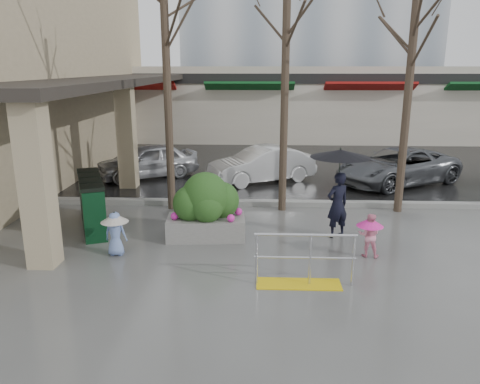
# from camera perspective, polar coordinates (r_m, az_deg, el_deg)

# --- Properties ---
(ground) EXTENTS (120.00, 120.00, 0.00)m
(ground) POSITION_cam_1_polar(r_m,az_deg,el_deg) (10.19, -0.77, -8.08)
(ground) COLOR #51514F
(ground) RESTS_ON ground
(street_asphalt) EXTENTS (120.00, 36.00, 0.01)m
(street_asphalt) POSITION_cam_1_polar(r_m,az_deg,el_deg) (31.61, 1.42, 7.81)
(street_asphalt) COLOR black
(street_asphalt) RESTS_ON ground
(curb) EXTENTS (120.00, 0.30, 0.15)m
(curb) POSITION_cam_1_polar(r_m,az_deg,el_deg) (13.93, 0.13, -1.31)
(curb) COLOR gray
(curb) RESTS_ON ground
(near_building) EXTENTS (6.00, 18.00, 8.00)m
(near_building) POSITION_cam_1_polar(r_m,az_deg,el_deg) (19.79, -27.19, 13.46)
(near_building) COLOR tan
(near_building) RESTS_ON ground
(canopy_slab) EXTENTS (2.80, 18.00, 0.25)m
(canopy_slab) POSITION_cam_1_polar(r_m,az_deg,el_deg) (18.16, -15.09, 13.38)
(canopy_slab) COLOR #2D2823
(canopy_slab) RESTS_ON pillar_front
(pillar_front) EXTENTS (0.55, 0.55, 3.50)m
(pillar_front) POSITION_cam_1_polar(r_m,az_deg,el_deg) (10.15, -23.54, 0.96)
(pillar_front) COLOR tan
(pillar_front) RESTS_ON ground
(pillar_back) EXTENTS (0.55, 0.55, 3.50)m
(pillar_back) POSITION_cam_1_polar(r_m,az_deg,el_deg) (16.14, -13.65, 6.62)
(pillar_back) COLOR tan
(pillar_back) RESTS_ON ground
(storefront_row) EXTENTS (34.00, 6.74, 4.00)m
(storefront_row) POSITION_cam_1_polar(r_m,az_deg,el_deg) (27.43, 5.57, 10.85)
(storefront_row) COLOR beige
(storefront_row) RESTS_ON ground
(handrail) EXTENTS (1.90, 0.50, 1.03)m
(handrail) POSITION_cam_1_polar(r_m,az_deg,el_deg) (8.96, 7.62, -8.96)
(handrail) COLOR yellow
(handrail) RESTS_ON ground
(tree_west) EXTENTS (3.20, 3.20, 6.80)m
(tree_west) POSITION_cam_1_polar(r_m,az_deg,el_deg) (13.24, -9.15, 19.57)
(tree_west) COLOR #382B21
(tree_west) RESTS_ON ground
(tree_midwest) EXTENTS (3.20, 3.20, 7.00)m
(tree_midwest) POSITION_cam_1_polar(r_m,az_deg,el_deg) (13.03, 5.70, 20.42)
(tree_midwest) COLOR #382B21
(tree_midwest) RESTS_ON ground
(tree_mideast) EXTENTS (3.20, 3.20, 6.50)m
(tree_mideast) POSITION_cam_1_polar(r_m,az_deg,el_deg) (13.58, 20.42, 17.79)
(tree_mideast) COLOR #382B21
(tree_mideast) RESTS_ON ground
(woman) EXTENTS (1.41, 1.41, 2.18)m
(woman) POSITION_cam_1_polar(r_m,az_deg,el_deg) (11.26, 11.96, 1.50)
(woman) COLOR black
(woman) RESTS_ON ground
(child_pink) EXTENTS (0.58, 0.58, 0.97)m
(child_pink) POSITION_cam_1_polar(r_m,az_deg,el_deg) (10.47, 15.50, -4.68)
(child_pink) COLOR pink
(child_pink) RESTS_ON ground
(child_blue) EXTENTS (0.60, 0.60, 0.99)m
(child_blue) POSITION_cam_1_polar(r_m,az_deg,el_deg) (10.50, -14.98, -4.37)
(child_blue) COLOR #728DCB
(child_blue) RESTS_ON ground
(planter) EXTENTS (1.91, 1.11, 1.61)m
(planter) POSITION_cam_1_polar(r_m,az_deg,el_deg) (11.15, -4.14, -1.82)
(planter) COLOR slate
(planter) RESTS_ON ground
(news_boxes) EXTENTS (1.43, 2.41, 1.33)m
(news_boxes) POSITION_cam_1_polar(r_m,az_deg,el_deg) (12.40, -17.62, -1.27)
(news_boxes) COLOR #0C371B
(news_boxes) RESTS_ON ground
(car_a) EXTENTS (3.94, 3.17, 1.26)m
(car_a) POSITION_cam_1_polar(r_m,az_deg,el_deg) (17.62, -11.24, 3.74)
(car_a) COLOR silver
(car_a) RESTS_ON ground
(car_b) EXTENTS (4.01, 2.95, 1.26)m
(car_b) POSITION_cam_1_polar(r_m,az_deg,el_deg) (16.63, 2.67, 3.35)
(car_b) COLOR silver
(car_b) RESTS_ON ground
(car_c) EXTENTS (4.97, 4.07, 1.26)m
(car_c) POSITION_cam_1_polar(r_m,az_deg,el_deg) (17.22, 18.66, 2.98)
(car_c) COLOR slate
(car_c) RESTS_ON ground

